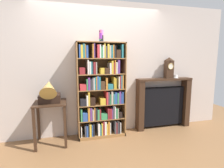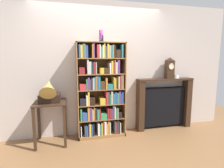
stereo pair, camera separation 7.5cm
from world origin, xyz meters
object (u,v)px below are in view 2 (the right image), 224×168
(mantel_clock, at_px, (170,68))
(side_table_left, at_px, (51,112))
(teacup_with_saucer, at_px, (176,77))
(cup_stack, at_px, (101,36))
(gramophone, at_px, (49,92))
(bookshelf, at_px, (101,93))
(fireplace_mantel, at_px, (164,104))

(mantel_clock, bearing_deg, side_table_left, -176.35)
(side_table_left, xyz_separation_m, teacup_with_saucer, (2.58, 0.16, 0.55))
(cup_stack, relative_size, teacup_with_saucer, 1.55)
(teacup_with_saucer, bearing_deg, gramophone, -174.95)
(bookshelf, distance_m, fireplace_mantel, 1.43)
(bookshelf, distance_m, cup_stack, 1.05)
(cup_stack, xyz_separation_m, gramophone, (-0.94, -0.19, -0.96))
(bookshelf, relative_size, mantel_clock, 4.09)
(side_table_left, height_order, mantel_clock, mantel_clock)
(gramophone, distance_m, teacup_with_saucer, 2.59)
(bookshelf, bearing_deg, side_table_left, -174.47)
(cup_stack, xyz_separation_m, teacup_with_saucer, (1.63, 0.04, -0.80))
(fireplace_mantel, bearing_deg, mantel_clock, -13.41)
(side_table_left, height_order, teacup_with_saucer, teacup_with_saucer)
(cup_stack, height_order, gramophone, cup_stack)
(fireplace_mantel, bearing_deg, gramophone, -173.92)
(gramophone, distance_m, fireplace_mantel, 2.37)
(gramophone, height_order, mantel_clock, mantel_clock)
(bookshelf, bearing_deg, gramophone, -170.10)
(cup_stack, bearing_deg, teacup_with_saucer, 1.40)
(bookshelf, xyz_separation_m, teacup_with_saucer, (1.65, 0.07, 0.26))
(fireplace_mantel, relative_size, mantel_clock, 2.77)
(cup_stack, distance_m, gramophone, 1.36)
(fireplace_mantel, distance_m, mantel_clock, 0.78)
(mantel_clock, bearing_deg, gramophone, -174.65)
(side_table_left, relative_size, fireplace_mantel, 0.62)
(cup_stack, xyz_separation_m, fireplace_mantel, (1.38, 0.06, -1.38))
(cup_stack, relative_size, side_table_left, 0.29)
(cup_stack, height_order, mantel_clock, cup_stack)
(bookshelf, distance_m, side_table_left, 0.98)
(cup_stack, bearing_deg, side_table_left, -173.01)
(gramophone, relative_size, mantel_clock, 1.08)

